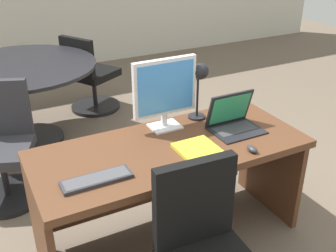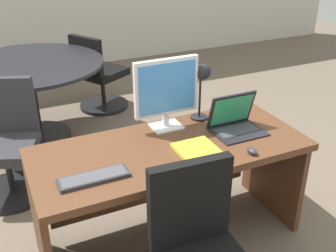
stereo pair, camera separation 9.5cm
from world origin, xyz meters
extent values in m
plane|color=#6B5B4C|center=(0.00, 1.50, 0.00)|extent=(12.00, 12.00, 0.00)
cube|color=#56331E|center=(0.00, 0.00, 0.70)|extent=(1.69, 0.73, 0.05)
cube|color=#56331E|center=(-0.83, 0.00, 0.34)|extent=(0.04, 0.64, 0.68)
cube|color=#56331E|center=(0.83, 0.00, 0.34)|extent=(0.04, 0.64, 0.68)
cube|color=#56331E|center=(0.00, 0.27, 0.37)|extent=(1.49, 0.02, 0.47)
cube|color=silver|center=(0.08, 0.24, 0.73)|extent=(0.20, 0.16, 0.01)
cube|color=silver|center=(0.08, 0.25, 0.78)|extent=(0.04, 0.02, 0.09)
cube|color=silver|center=(0.08, 0.24, 1.01)|extent=(0.43, 0.04, 0.37)
cube|color=#3F8CEA|center=(0.08, 0.22, 1.01)|extent=(0.39, 0.00, 0.33)
cube|color=black|center=(0.47, -0.02, 0.73)|extent=(0.33, 0.25, 0.01)
cube|color=#38383D|center=(0.47, -0.01, 0.74)|extent=(0.28, 0.14, 0.00)
cube|color=black|center=(0.47, 0.07, 0.85)|extent=(0.33, 0.08, 0.24)
cube|color=#2D9966|center=(0.47, 0.06, 0.85)|extent=(0.29, 0.06, 0.20)
cube|color=#2D2D33|center=(-0.52, -0.16, 0.74)|extent=(0.38, 0.12, 0.02)
cube|color=#47474C|center=(-0.52, -0.16, 0.75)|extent=(0.35, 0.10, 0.00)
ellipsoid|color=#2D2D33|center=(0.40, -0.29, 0.74)|extent=(0.05, 0.08, 0.04)
cylinder|color=black|center=(0.35, 0.27, 0.73)|extent=(0.12, 0.12, 0.01)
cylinder|color=black|center=(0.35, 0.27, 0.89)|extent=(0.02, 0.02, 0.30)
sphere|color=black|center=(0.35, 0.24, 1.08)|extent=(0.11, 0.11, 0.11)
cube|color=yellow|center=(0.11, -0.14, 0.74)|extent=(0.24, 0.27, 0.02)
cube|color=black|center=(-0.14, -0.51, 0.69)|extent=(0.44, 0.09, 0.48)
cylinder|color=black|center=(-0.58, 1.87, 0.02)|extent=(0.63, 0.63, 0.04)
cylinder|color=black|center=(-0.58, 1.87, 0.40)|extent=(0.08, 0.08, 0.72)
cylinder|color=black|center=(-0.58, 1.87, 0.77)|extent=(1.39, 1.39, 0.03)
cylinder|color=black|center=(0.25, 2.35, 0.02)|extent=(0.56, 0.56, 0.04)
cylinder|color=black|center=(0.25, 2.35, 0.21)|extent=(0.05, 0.05, 0.34)
cube|color=black|center=(0.25, 2.35, 0.42)|extent=(0.63, 0.63, 0.08)
cube|color=black|center=(0.06, 2.24, 0.67)|extent=(0.27, 0.41, 0.41)
cylinder|color=black|center=(-0.92, 0.99, 0.02)|extent=(0.56, 0.56, 0.04)
cylinder|color=black|center=(-0.92, 0.99, 0.21)|extent=(0.05, 0.05, 0.34)
cube|color=#2D2D33|center=(-0.92, 0.99, 0.42)|extent=(0.60, 0.60, 0.08)
cube|color=#2D2D33|center=(-0.84, 1.19, 0.68)|extent=(0.43, 0.22, 0.45)
camera|label=1|loc=(-1.02, -1.92, 1.95)|focal=43.55mm
camera|label=2|loc=(-0.93, -1.96, 1.95)|focal=43.55mm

